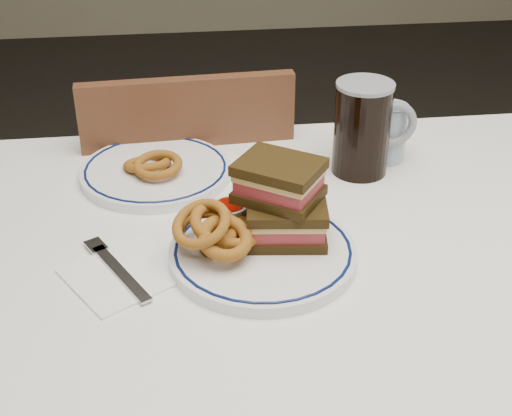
{
  "coord_description": "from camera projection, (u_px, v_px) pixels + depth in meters",
  "views": [
    {
      "loc": [
        -0.25,
        -0.89,
        1.36
      ],
      "look_at": [
        -0.14,
        -0.01,
        0.83
      ],
      "focal_mm": 50.0,
      "sensor_mm": 36.0,
      "label": 1
    }
  ],
  "objects": [
    {
      "name": "far_plate",
      "position": [
        156.0,
        171.0,
        1.27
      ],
      "size": [
        0.27,
        0.27,
        0.02
      ],
      "color": "white",
      "rests_on": "dining_table"
    },
    {
      "name": "reuben_sandwich",
      "position": [
        283.0,
        201.0,
        1.04
      ],
      "size": [
        0.15,
        0.14,
        0.12
      ],
      "color": "black",
      "rests_on": "main_plate"
    },
    {
      "name": "ketchup_ramekin",
      "position": [
        230.0,
        212.0,
        1.1
      ],
      "size": [
        0.06,
        0.06,
        0.03
      ],
      "color": "white",
      "rests_on": "main_plate"
    },
    {
      "name": "beer_mug",
      "position": [
        364.0,
        127.0,
        1.25
      ],
      "size": [
        0.15,
        0.1,
        0.17
      ],
      "color": "black",
      "rests_on": "dining_table"
    },
    {
      "name": "onion_rings_far",
      "position": [
        153.0,
        164.0,
        1.25
      ],
      "size": [
        0.11,
        0.11,
        0.04
      ],
      "color": "brown",
      "rests_on": "far_plate"
    },
    {
      "name": "main_plate",
      "position": [
        263.0,
        253.0,
        1.05
      ],
      "size": [
        0.28,
        0.28,
        0.02
      ],
      "color": "white",
      "rests_on": "dining_table"
    },
    {
      "name": "napkin_fork",
      "position": [
        120.0,
        274.0,
        1.02
      ],
      "size": [
        0.19,
        0.19,
        0.01
      ],
      "color": "white",
      "rests_on": "dining_table"
    },
    {
      "name": "onion_rings_main",
      "position": [
        218.0,
        232.0,
        1.02
      ],
      "size": [
        0.14,
        0.13,
        0.1
      ],
      "color": "brown",
      "rests_on": "main_plate"
    },
    {
      "name": "dining_table",
      "position": [
        341.0,
        294.0,
        1.15
      ],
      "size": [
        1.27,
        0.87,
        0.75
      ],
      "color": "white",
      "rests_on": "floor"
    },
    {
      "name": "water_glass",
      "position": [
        388.0,
        133.0,
        1.3
      ],
      "size": [
        0.07,
        0.07,
        0.11
      ],
      "primitive_type": "cylinder",
      "color": "#9EB8CC",
      "rests_on": "dining_table"
    },
    {
      "name": "chair_far",
      "position": [
        190.0,
        229.0,
        1.62
      ],
      "size": [
        0.43,
        0.43,
        0.88
      ],
      "color": "#452616",
      "rests_on": "floor"
    }
  ]
}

